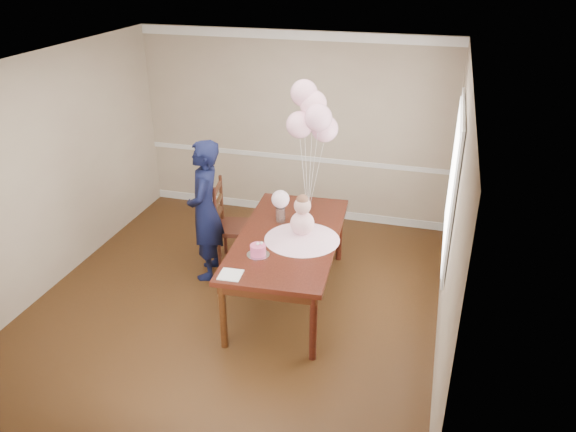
{
  "coord_description": "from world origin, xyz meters",
  "views": [
    {
      "loc": [
        2.03,
        -5.03,
        3.73
      ],
      "look_at": [
        0.54,
        0.27,
        1.05
      ],
      "focal_mm": 35.0,
      "sensor_mm": 36.0,
      "label": 1
    }
  ],
  "objects_px": {
    "dining_table_top": "(288,238)",
    "dining_chair_seat": "(237,227)",
    "birthday_cake": "(258,250)",
    "woman": "(205,210)"
  },
  "relations": [
    {
      "from": "dining_table_top",
      "to": "dining_chair_seat",
      "type": "relative_size",
      "value": 4.54
    },
    {
      "from": "birthday_cake",
      "to": "dining_chair_seat",
      "type": "distance_m",
      "value": 1.37
    },
    {
      "from": "dining_table_top",
      "to": "birthday_cake",
      "type": "height_order",
      "value": "birthday_cake"
    },
    {
      "from": "birthday_cake",
      "to": "dining_table_top",
      "type": "bearing_deg",
      "value": 69.73
    },
    {
      "from": "dining_chair_seat",
      "to": "dining_table_top",
      "type": "bearing_deg",
      "value": -47.0
    },
    {
      "from": "birthday_cake",
      "to": "dining_chair_seat",
      "type": "height_order",
      "value": "birthday_cake"
    },
    {
      "from": "birthday_cake",
      "to": "dining_chair_seat",
      "type": "relative_size",
      "value": 0.34
    },
    {
      "from": "dining_table_top",
      "to": "birthday_cake",
      "type": "distance_m",
      "value": 0.54
    },
    {
      "from": "woman",
      "to": "birthday_cake",
      "type": "bearing_deg",
      "value": 38.0
    },
    {
      "from": "birthday_cake",
      "to": "woman",
      "type": "xyz_separation_m",
      "value": [
        -0.91,
        0.75,
        -0.01
      ]
    }
  ]
}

